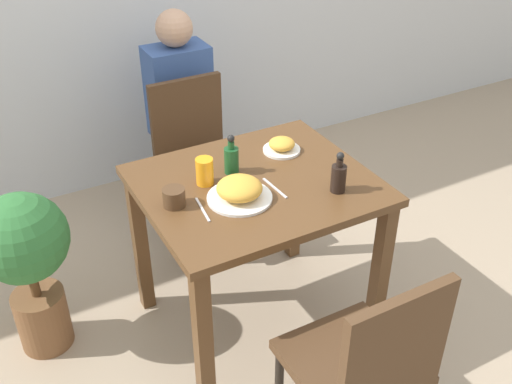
{
  "coord_description": "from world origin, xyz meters",
  "views": [
    {
      "loc": [
        -0.99,
        -1.81,
        2.06
      ],
      "look_at": [
        0.0,
        0.0,
        0.72
      ],
      "focal_mm": 42.0,
      "sensor_mm": 36.0,
      "label": 1
    }
  ],
  "objects_px": {
    "side_plate": "(282,146)",
    "chair_far": "(197,155)",
    "food_plate": "(240,190)",
    "juice_glass": "(205,171)",
    "person_figure": "(180,113)",
    "condiment_bottle": "(231,159)",
    "sauce_bottle": "(339,177)",
    "potted_plant_left": "(27,257)",
    "chair_near": "(367,364)",
    "drink_cup": "(174,198)"
  },
  "relations": [
    {
      "from": "sauce_bottle",
      "to": "potted_plant_left",
      "type": "xyz_separation_m",
      "value": [
        -1.15,
        0.55,
        -0.34
      ]
    },
    {
      "from": "food_plate",
      "to": "side_plate",
      "type": "relative_size",
      "value": 1.54
    },
    {
      "from": "juice_glass",
      "to": "sauce_bottle",
      "type": "distance_m",
      "value": 0.53
    },
    {
      "from": "side_plate",
      "to": "person_figure",
      "type": "xyz_separation_m",
      "value": [
        -0.1,
        0.96,
        -0.22
      ]
    },
    {
      "from": "condiment_bottle",
      "to": "person_figure",
      "type": "distance_m",
      "value": 1.07
    },
    {
      "from": "chair_far",
      "to": "person_figure",
      "type": "xyz_separation_m",
      "value": [
        0.06,
        0.35,
        0.08
      ]
    },
    {
      "from": "juice_glass",
      "to": "condiment_bottle",
      "type": "xyz_separation_m",
      "value": [
        0.13,
        0.03,
        0.01
      ]
    },
    {
      "from": "chair_near",
      "to": "person_figure",
      "type": "bearing_deg",
      "value": -94.09
    },
    {
      "from": "condiment_bottle",
      "to": "potted_plant_left",
      "type": "bearing_deg",
      "value": 165.49
    },
    {
      "from": "chair_far",
      "to": "potted_plant_left",
      "type": "distance_m",
      "value": 1.06
    },
    {
      "from": "sauce_bottle",
      "to": "chair_far",
      "type": "bearing_deg",
      "value": 100.56
    },
    {
      "from": "chair_far",
      "to": "drink_cup",
      "type": "bearing_deg",
      "value": -118.37
    },
    {
      "from": "drink_cup",
      "to": "person_figure",
      "type": "distance_m",
      "value": 1.25
    },
    {
      "from": "condiment_bottle",
      "to": "side_plate",
      "type": "bearing_deg",
      "value": 11.61
    },
    {
      "from": "food_plate",
      "to": "potted_plant_left",
      "type": "relative_size",
      "value": 0.33
    },
    {
      "from": "chair_near",
      "to": "sauce_bottle",
      "type": "xyz_separation_m",
      "value": [
        0.26,
        0.58,
        0.34
      ]
    },
    {
      "from": "food_plate",
      "to": "juice_glass",
      "type": "relative_size",
      "value": 2.29
    },
    {
      "from": "drink_cup",
      "to": "sauce_bottle",
      "type": "bearing_deg",
      "value": -19.24
    },
    {
      "from": "chair_far",
      "to": "side_plate",
      "type": "xyz_separation_m",
      "value": [
        0.16,
        -0.61,
        0.3
      ]
    },
    {
      "from": "side_plate",
      "to": "chair_far",
      "type": "bearing_deg",
      "value": 104.38
    },
    {
      "from": "food_plate",
      "to": "chair_far",
      "type": "bearing_deg",
      "value": 77.95
    },
    {
      "from": "side_plate",
      "to": "potted_plant_left",
      "type": "relative_size",
      "value": 0.21
    },
    {
      "from": "chair_far",
      "to": "chair_near",
      "type": "bearing_deg",
      "value": -92.86
    },
    {
      "from": "person_figure",
      "to": "condiment_bottle",
      "type": "bearing_deg",
      "value": -99.95
    },
    {
      "from": "food_plate",
      "to": "condiment_bottle",
      "type": "xyz_separation_m",
      "value": [
        0.06,
        0.2,
        0.03
      ]
    },
    {
      "from": "side_plate",
      "to": "condiment_bottle",
      "type": "distance_m",
      "value": 0.28
    },
    {
      "from": "sauce_bottle",
      "to": "person_figure",
      "type": "xyz_separation_m",
      "value": [
        -0.13,
        1.35,
        -0.26
      ]
    },
    {
      "from": "food_plate",
      "to": "potted_plant_left",
      "type": "xyz_separation_m",
      "value": [
        -0.78,
        0.41,
        -0.32
      ]
    },
    {
      "from": "juice_glass",
      "to": "person_figure",
      "type": "relative_size",
      "value": 0.1
    },
    {
      "from": "chair_near",
      "to": "juice_glass",
      "type": "height_order",
      "value": "same"
    },
    {
      "from": "potted_plant_left",
      "to": "drink_cup",
      "type": "bearing_deg",
      "value": -31.71
    },
    {
      "from": "food_plate",
      "to": "person_figure",
      "type": "relative_size",
      "value": 0.22
    },
    {
      "from": "food_plate",
      "to": "side_plate",
      "type": "xyz_separation_m",
      "value": [
        0.34,
        0.25,
        -0.01
      ]
    },
    {
      "from": "chair_near",
      "to": "chair_far",
      "type": "distance_m",
      "value": 1.57
    },
    {
      "from": "food_plate",
      "to": "juice_glass",
      "type": "xyz_separation_m",
      "value": [
        -0.07,
        0.17,
        0.02
      ]
    },
    {
      "from": "side_plate",
      "to": "drink_cup",
      "type": "bearing_deg",
      "value": -163.31
    },
    {
      "from": "chair_near",
      "to": "chair_far",
      "type": "height_order",
      "value": "same"
    },
    {
      "from": "chair_far",
      "to": "condiment_bottle",
      "type": "distance_m",
      "value": 0.76
    },
    {
      "from": "chair_near",
      "to": "drink_cup",
      "type": "relative_size",
      "value": 10.12
    },
    {
      "from": "sauce_bottle",
      "to": "drink_cup",
      "type": "bearing_deg",
      "value": 160.76
    },
    {
      "from": "person_figure",
      "to": "drink_cup",
      "type": "bearing_deg",
      "value": -112.94
    },
    {
      "from": "chair_near",
      "to": "side_plate",
      "type": "bearing_deg",
      "value": -103.65
    },
    {
      "from": "sauce_bottle",
      "to": "condiment_bottle",
      "type": "height_order",
      "value": "same"
    },
    {
      "from": "side_plate",
      "to": "drink_cup",
      "type": "distance_m",
      "value": 0.6
    },
    {
      "from": "condiment_bottle",
      "to": "juice_glass",
      "type": "bearing_deg",
      "value": -168.89
    },
    {
      "from": "drink_cup",
      "to": "condiment_bottle",
      "type": "distance_m",
      "value": 0.32
    },
    {
      "from": "side_plate",
      "to": "potted_plant_left",
      "type": "xyz_separation_m",
      "value": [
        -1.12,
        0.16,
        -0.31
      ]
    },
    {
      "from": "sauce_bottle",
      "to": "potted_plant_left",
      "type": "bearing_deg",
      "value": 154.55
    },
    {
      "from": "chair_near",
      "to": "person_figure",
      "type": "height_order",
      "value": "person_figure"
    },
    {
      "from": "sauce_bottle",
      "to": "potted_plant_left",
      "type": "height_order",
      "value": "sauce_bottle"
    }
  ]
}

